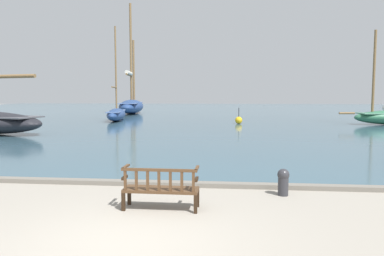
# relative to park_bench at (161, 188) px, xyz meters

# --- Properties ---
(ground_plane) EXTENTS (160.00, 160.00, 0.00)m
(ground_plane) POSITION_rel_park_bench_xyz_m (-0.31, -1.82, -0.47)
(ground_plane) COLOR gray
(harbor_water) EXTENTS (100.00, 80.00, 0.08)m
(harbor_water) POSITION_rel_park_bench_xyz_m (-0.31, 42.18, -0.43)
(harbor_water) COLOR #385666
(harbor_water) RESTS_ON ground
(quay_edge_kerb) EXTENTS (40.00, 0.30, 0.12)m
(quay_edge_kerb) POSITION_rel_park_bench_xyz_m (-0.31, 2.03, -0.41)
(quay_edge_kerb) COLOR slate
(quay_edge_kerb) RESTS_ON ground
(park_bench) EXTENTS (1.61, 0.54, 0.92)m
(park_bench) POSITION_rel_park_bench_xyz_m (0.00, 0.00, 0.00)
(park_bench) COLOR black
(park_bench) RESTS_ON ground
(sailboat_far_port) EXTENTS (3.94, 9.59, 13.07)m
(sailboat_far_port) POSITION_rel_park_bench_xyz_m (-10.36, 36.53, 0.71)
(sailboat_far_port) COLOR navy
(sailboat_far_port) RESTS_ON harbor_water
(sailboat_nearest_starboard) EXTENTS (2.46, 6.35, 8.26)m
(sailboat_nearest_starboard) POSITION_rel_park_bench_xyz_m (-8.54, 24.58, 0.24)
(sailboat_nearest_starboard) COLOR navy
(sailboat_nearest_starboard) RESTS_ON harbor_water
(mooring_bollard) EXTENTS (0.29, 0.29, 0.66)m
(mooring_bollard) POSITION_rel_park_bench_xyz_m (2.76, 1.38, -0.10)
(mooring_bollard) COLOR #2D2D33
(mooring_bollard) RESTS_ON ground
(channel_buoy) EXTENTS (0.57, 0.57, 1.27)m
(channel_buoy) POSITION_rel_park_bench_xyz_m (2.18, 22.16, -0.10)
(channel_buoy) COLOR gold
(channel_buoy) RESTS_ON harbor_water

